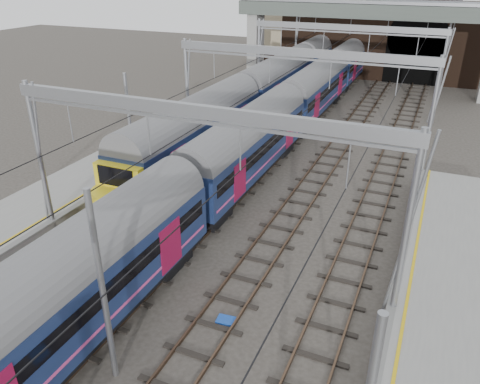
% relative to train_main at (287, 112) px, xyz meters
% --- Properties ---
extents(tracks, '(14.40, 80.00, 0.22)m').
position_rel_train_main_xyz_m(tracks, '(2.00, -11.22, -2.43)').
color(tracks, '#4C3828').
rests_on(tracks, ground).
extents(overhead_line, '(16.80, 80.00, 8.00)m').
position_rel_train_main_xyz_m(overhead_line, '(2.00, -4.74, 4.12)').
color(overhead_line, gray).
rests_on(overhead_line, ground).
extents(retaining_wall, '(28.00, 2.75, 9.00)m').
position_rel_train_main_xyz_m(retaining_wall, '(3.40, 25.71, 1.88)').
color(retaining_wall, '#311F16').
rests_on(retaining_wall, ground).
extents(overbridge, '(28.00, 3.00, 9.25)m').
position_rel_train_main_xyz_m(overbridge, '(2.00, 19.78, 4.82)').
color(overbridge, gray).
rests_on(overbridge, ground).
extents(train_main, '(2.74, 63.35, 4.73)m').
position_rel_train_main_xyz_m(train_main, '(0.00, 0.00, 0.00)').
color(train_main, black).
rests_on(train_main, ground).
extents(train_second, '(2.89, 50.04, 4.94)m').
position_rel_train_main_xyz_m(train_second, '(-4.00, 9.29, 0.09)').
color(train_second, black).
rests_on(train_second, ground).
extents(equip_cover_a, '(0.79, 0.59, 0.09)m').
position_rel_train_main_xyz_m(equip_cover_a, '(4.32, -20.35, -2.41)').
color(equip_cover_a, blue).
rests_on(equip_cover_a, ground).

